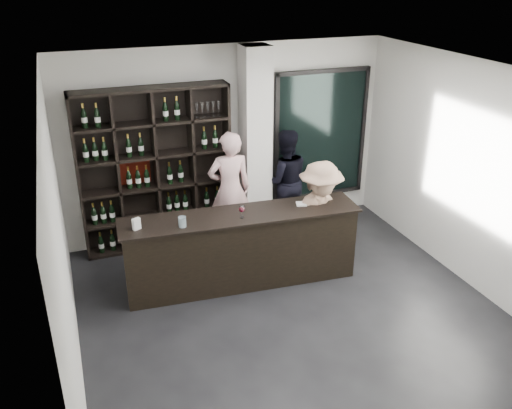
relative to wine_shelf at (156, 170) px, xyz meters
name	(u,v)px	position (x,y,z in m)	size (l,w,h in m)	color
floor	(299,323)	(1.15, -2.57, -1.20)	(5.00, 5.50, 0.01)	black
wine_shelf	(156,170)	(0.00, 0.00, 0.00)	(2.20, 0.35, 2.40)	black
structural_column	(255,144)	(1.50, -0.10, 0.25)	(0.40, 0.40, 2.90)	silver
glass_panel	(321,135)	(2.70, 0.12, 0.20)	(1.60, 0.08, 2.10)	black
tasting_counter	(241,249)	(0.80, -1.47, -0.69)	(3.10, 0.65, 1.02)	black
taster_pink	(230,190)	(1.00, -0.36, -0.31)	(0.65, 0.42, 1.77)	beige
taster_black	(284,181)	(1.96, -0.17, -0.38)	(0.80, 0.62, 1.65)	black
customer	(319,218)	(1.90, -1.52, -0.40)	(1.03, 0.59, 1.60)	#A37F67
wine_glass	(242,211)	(0.78, -1.57, -0.09)	(0.08, 0.08, 0.19)	white
spit_cup	(182,222)	(0.02, -1.56, -0.12)	(0.10, 0.10, 0.13)	silver
napkin_stack	(301,204)	(1.64, -1.47, -0.17)	(0.13, 0.13, 0.02)	white
card_stand	(136,224)	(-0.51, -1.44, -0.11)	(0.10, 0.05, 0.14)	white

